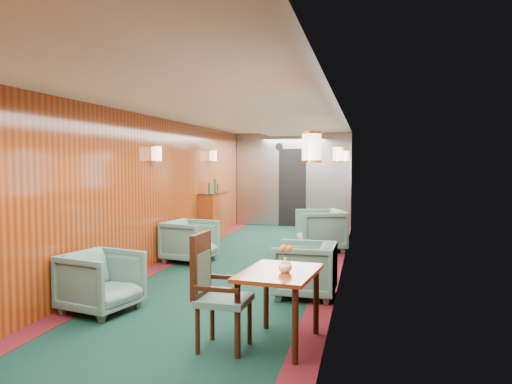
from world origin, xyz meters
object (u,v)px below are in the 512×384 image
(side_chair, at_px, (214,286))
(credenza, at_px, (213,215))
(dining_table, at_px, (279,283))
(armchair_left_far, at_px, (190,241))
(armchair_left_near, at_px, (101,282))
(armchair_right_near, at_px, (305,270))
(armchair_right_far, at_px, (320,230))

(side_chair, bearing_deg, credenza, 110.43)
(dining_table, distance_m, credenza, 6.25)
(credenza, bearing_deg, armchair_left_far, -82.06)
(armchair_left_near, distance_m, armchair_right_near, 2.41)
(armchair_left_near, height_order, armchair_right_near, armchair_right_near)
(armchair_right_near, relative_size, armchair_right_far, 0.87)
(armchair_right_near, bearing_deg, credenza, -147.60)
(armchair_left_near, relative_size, armchair_right_near, 0.99)
(credenza, distance_m, armchair_left_near, 5.21)
(dining_table, xyz_separation_m, armchair_left_near, (-2.11, 0.56, -0.24))
(credenza, bearing_deg, armchair_right_near, -58.99)
(armchair_left_near, bearing_deg, armchair_left_far, 13.81)
(dining_table, bearing_deg, side_chair, -153.58)
(side_chair, distance_m, armchair_right_near, 1.97)
(dining_table, relative_size, credenza, 0.76)
(side_chair, bearing_deg, armchair_left_near, 156.86)
(side_chair, relative_size, armchair_right_far, 1.21)
(armchair_left_far, height_order, armchair_right_near, armchair_left_far)
(side_chair, height_order, credenza, credenza)
(side_chair, distance_m, armchair_left_far, 3.92)
(side_chair, height_order, armchair_left_far, side_chair)
(credenza, distance_m, armchair_right_far, 2.53)
(side_chair, xyz_separation_m, armchair_left_near, (-1.55, 0.76, -0.22))
(side_chair, xyz_separation_m, armchair_left_far, (-1.54, 3.60, -0.21))
(dining_table, height_order, armchair_right_far, armchair_right_far)
(credenza, bearing_deg, armchair_right_far, -20.06)
(armchair_left_near, height_order, armchair_left_far, armchair_left_far)
(dining_table, xyz_separation_m, side_chair, (-0.56, -0.20, -0.01))
(side_chair, height_order, armchair_right_far, side_chair)
(credenza, relative_size, armchair_right_near, 1.73)
(credenza, height_order, armchair_left_near, credenza)
(dining_table, relative_size, armchair_left_far, 1.28)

